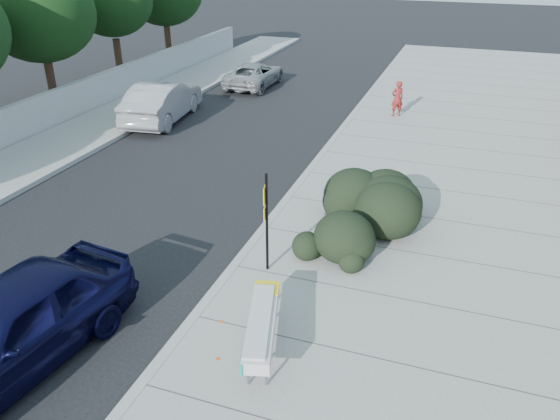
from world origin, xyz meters
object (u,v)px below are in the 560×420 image
at_px(bench, 262,324).
at_px(bike_rack, 397,203).
at_px(wagon_silver, 162,101).
at_px(sign_post, 266,216).
at_px(sedan_navy, 9,327).
at_px(pedestrian, 397,99).
at_px(suv_silver, 254,75).

bearing_deg(bench, bike_rack, 59.50).
height_order(bench, wagon_silver, wagon_silver).
height_order(sign_post, sedan_navy, sign_post).
xyz_separation_m(wagon_silver, pedestrian, (9.28, 3.44, 0.07)).
height_order(bench, suv_silver, suv_silver).
bearing_deg(pedestrian, suv_silver, -55.05).
relative_size(sedan_navy, suv_silver, 1.14).
bearing_deg(pedestrian, wagon_silver, -12.56).
height_order(bench, bike_rack, bike_rack).
relative_size(bike_rack, wagon_silver, 0.19).
xyz_separation_m(bike_rack, sedan_navy, (-5.74, -7.70, 0.15)).
bearing_deg(sign_post, suv_silver, 99.69).
bearing_deg(sign_post, sedan_navy, -140.28).
bearing_deg(bench, wagon_silver, 111.42).
xyz_separation_m(sedan_navy, wagon_silver, (-5.00, 13.87, -0.03)).
relative_size(bench, bike_rack, 2.66).
height_order(bike_rack, pedestrian, pedestrian).
bearing_deg(suv_silver, bike_rack, 125.02).
distance_m(bike_rack, wagon_silver, 12.39).
height_order(bike_rack, sign_post, sign_post).
height_order(sedan_navy, suv_silver, sedan_navy).
bearing_deg(sign_post, bike_rack, 40.76).
relative_size(wagon_silver, suv_silver, 1.13).
bearing_deg(suv_silver, bench, 111.41).
distance_m(sedan_navy, pedestrian, 17.83).
height_order(sedan_navy, wagon_silver, sedan_navy).
bearing_deg(suv_silver, sign_post, 111.94).
bearing_deg(bench, sedan_navy, -172.97).
relative_size(sign_post, pedestrian, 1.62).
xyz_separation_m(bench, pedestrian, (0.11, 15.57, 0.17)).
bearing_deg(sedan_navy, pedestrian, 83.65).
relative_size(bench, pedestrian, 1.66).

